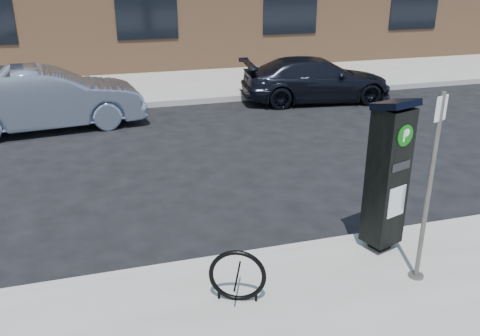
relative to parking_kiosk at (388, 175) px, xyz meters
name	(u,v)px	position (x,y,z in m)	size (l,w,h in m)	color
ground	(267,259)	(-1.41, 0.35, -1.16)	(120.00, 120.00, 0.00)	black
sidewalk_far	(144,64)	(-1.41, 14.35, -1.09)	(60.00, 12.00, 0.15)	gray
curb_near	(268,255)	(-1.41, 0.33, -1.09)	(60.00, 0.12, 0.16)	#9E9B93
curb_far	(169,103)	(-1.41, 8.37, -1.09)	(60.00, 0.12, 0.16)	#9E9B93
parking_kiosk	(388,175)	(0.00, 0.00, 0.00)	(0.55, 0.52, 1.98)	black
sign_pole	(429,191)	(0.06, -0.72, 0.08)	(0.18, 0.18, 2.21)	#54504A
bike_rack	(237,276)	(-2.07, -0.55, -0.71)	(0.59, 0.29, 0.62)	black
car_silver	(46,99)	(-4.40, 7.12, -0.45)	(1.50, 4.31, 1.42)	#8390A7
car_dark	(316,80)	(2.60, 7.75, -0.56)	(1.68, 4.14, 1.20)	black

